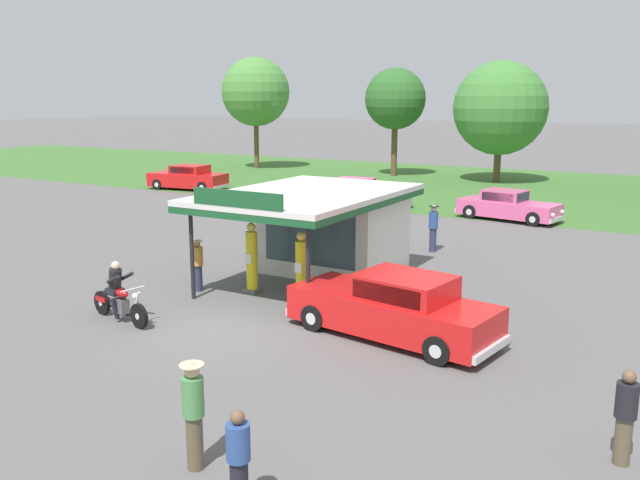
{
  "coord_description": "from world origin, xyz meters",
  "views": [
    {
      "loc": [
        10.18,
        -12.65,
        5.65
      ],
      "look_at": [
        0.12,
        4.64,
        1.4
      ],
      "focal_mm": 37.62,
      "sensor_mm": 36.0,
      "label": 1
    }
  ],
  "objects_px": {
    "bystander_standing_back_lot": "(625,415)",
    "featured_classic_sedan": "(394,308)",
    "motorcycle_with_rider": "(118,296)",
    "bystander_admiring_sedan": "(194,412)",
    "parked_car_second_row_spare": "(361,194)",
    "bystander_chatting_near_pumps": "(197,264)",
    "parked_car_back_row_centre_left": "(188,178)",
    "bystander_leaning_by_kiosk": "(239,458)",
    "bystander_strolling_foreground": "(433,227)",
    "parked_car_back_row_right": "(508,206)",
    "gas_pump_offside": "(301,269)",
    "gas_pump_nearside": "(252,260)"
  },
  "relations": [
    {
      "from": "bystander_admiring_sedan",
      "to": "bystander_leaning_by_kiosk",
      "type": "distance_m",
      "value": 1.34
    },
    {
      "from": "parked_car_second_row_spare",
      "to": "bystander_admiring_sedan",
      "type": "relative_size",
      "value": 2.99
    },
    {
      "from": "featured_classic_sedan",
      "to": "parked_car_back_row_right",
      "type": "relative_size",
      "value": 1.1
    },
    {
      "from": "motorcycle_with_rider",
      "to": "bystander_standing_back_lot",
      "type": "xyz_separation_m",
      "value": [
        12.07,
        -0.99,
        0.17
      ]
    },
    {
      "from": "gas_pump_offside",
      "to": "bystander_chatting_near_pumps",
      "type": "relative_size",
      "value": 1.28
    },
    {
      "from": "bystander_chatting_near_pumps",
      "to": "bystander_admiring_sedan",
      "type": "relative_size",
      "value": 0.89
    },
    {
      "from": "gas_pump_nearside",
      "to": "bystander_standing_back_lot",
      "type": "xyz_separation_m",
      "value": [
        10.66,
        -4.88,
        -0.14
      ]
    },
    {
      "from": "bystander_chatting_near_pumps",
      "to": "bystander_standing_back_lot",
      "type": "height_order",
      "value": "bystander_standing_back_lot"
    },
    {
      "from": "gas_pump_nearside",
      "to": "parked_car_second_row_spare",
      "type": "xyz_separation_m",
      "value": [
        -4.36,
        15.78,
        -0.29
      ]
    },
    {
      "from": "parked_car_back_row_right",
      "to": "bystander_chatting_near_pumps",
      "type": "relative_size",
      "value": 3.21
    },
    {
      "from": "bystander_admiring_sedan",
      "to": "bystander_standing_back_lot",
      "type": "relative_size",
      "value": 1.11
    },
    {
      "from": "parked_car_back_row_right",
      "to": "bystander_strolling_foreground",
      "type": "height_order",
      "value": "bystander_strolling_foreground"
    },
    {
      "from": "bystander_chatting_near_pumps",
      "to": "parked_car_back_row_right",
      "type": "bearing_deg",
      "value": 73.77
    },
    {
      "from": "bystander_standing_back_lot",
      "to": "bystander_admiring_sedan",
      "type": "bearing_deg",
      "value": -148.67
    },
    {
      "from": "featured_classic_sedan",
      "to": "bystander_admiring_sedan",
      "type": "distance_m",
      "value": 6.93
    },
    {
      "from": "gas_pump_offside",
      "to": "bystander_strolling_foreground",
      "type": "distance_m",
      "value": 7.8
    },
    {
      "from": "gas_pump_nearside",
      "to": "featured_classic_sedan",
      "type": "height_order",
      "value": "gas_pump_nearside"
    },
    {
      "from": "bystander_standing_back_lot",
      "to": "bystander_strolling_foreground",
      "type": "bearing_deg",
      "value": 122.2
    },
    {
      "from": "gas_pump_offside",
      "to": "parked_car_second_row_spare",
      "type": "xyz_separation_m",
      "value": [
        -6.08,
        15.78,
        -0.24
      ]
    },
    {
      "from": "motorcycle_with_rider",
      "to": "parked_car_back_row_right",
      "type": "relative_size",
      "value": 0.46
    },
    {
      "from": "parked_car_back_row_centre_left",
      "to": "bystander_leaning_by_kiosk",
      "type": "xyz_separation_m",
      "value": [
        23.09,
        -25.41,
        0.07
      ]
    },
    {
      "from": "motorcycle_with_rider",
      "to": "featured_classic_sedan",
      "type": "xyz_separation_m",
      "value": [
        6.62,
        2.45,
        0.07
      ]
    },
    {
      "from": "parked_car_second_row_spare",
      "to": "bystander_chatting_near_pumps",
      "type": "height_order",
      "value": "bystander_chatting_near_pumps"
    },
    {
      "from": "bystander_leaning_by_kiosk",
      "to": "bystander_strolling_foreground",
      "type": "bearing_deg",
      "value": 101.79
    },
    {
      "from": "gas_pump_offside",
      "to": "motorcycle_with_rider",
      "type": "xyz_separation_m",
      "value": [
        -3.14,
        -3.88,
        -0.26
      ]
    },
    {
      "from": "featured_classic_sedan",
      "to": "bystander_chatting_near_pumps",
      "type": "bearing_deg",
      "value": 173.97
    },
    {
      "from": "gas_pump_nearside",
      "to": "parked_car_back_row_right",
      "type": "bearing_deg",
      "value": 78.03
    },
    {
      "from": "bystander_admiring_sedan",
      "to": "motorcycle_with_rider",
      "type": "bearing_deg",
      "value": 144.9
    },
    {
      "from": "parked_car_back_row_right",
      "to": "bystander_admiring_sedan",
      "type": "bearing_deg",
      "value": -86.25
    },
    {
      "from": "motorcycle_with_rider",
      "to": "featured_classic_sedan",
      "type": "height_order",
      "value": "featured_classic_sedan"
    },
    {
      "from": "gas_pump_offside",
      "to": "bystander_leaning_by_kiosk",
      "type": "relative_size",
      "value": 1.33
    },
    {
      "from": "bystander_standing_back_lot",
      "to": "featured_classic_sedan",
      "type": "bearing_deg",
      "value": 147.7
    },
    {
      "from": "bystander_chatting_near_pumps",
      "to": "parked_car_back_row_centre_left",
      "type": "bearing_deg",
      "value": 131.8
    },
    {
      "from": "motorcycle_with_rider",
      "to": "bystander_admiring_sedan",
      "type": "xyz_separation_m",
      "value": [
        6.36,
        -4.47,
        0.29
      ]
    },
    {
      "from": "parked_car_second_row_spare",
      "to": "bystander_standing_back_lot",
      "type": "height_order",
      "value": "bystander_standing_back_lot"
    },
    {
      "from": "gas_pump_offside",
      "to": "bystander_standing_back_lot",
      "type": "relative_size",
      "value": 1.27
    },
    {
      "from": "parked_car_back_row_centre_left",
      "to": "gas_pump_offside",
      "type": "bearing_deg",
      "value": -41.62
    },
    {
      "from": "bystander_admiring_sedan",
      "to": "bystander_strolling_foreground",
      "type": "xyz_separation_m",
      "value": [
        -2.23,
        16.09,
        0.01
      ]
    },
    {
      "from": "gas_pump_offside",
      "to": "parked_car_back_row_right",
      "type": "height_order",
      "value": "gas_pump_offside"
    },
    {
      "from": "gas_pump_nearside",
      "to": "gas_pump_offside",
      "type": "relative_size",
      "value": 1.05
    },
    {
      "from": "bystander_strolling_foreground",
      "to": "gas_pump_offside",
      "type": "bearing_deg",
      "value": -97.29
    },
    {
      "from": "featured_classic_sedan",
      "to": "parked_car_second_row_spare",
      "type": "xyz_separation_m",
      "value": [
        -9.56,
        17.21,
        -0.05
      ]
    },
    {
      "from": "bystander_standing_back_lot",
      "to": "bystander_strolling_foreground",
      "type": "distance_m",
      "value": 14.91
    },
    {
      "from": "parked_car_back_row_right",
      "to": "parked_car_second_row_spare",
      "type": "height_order",
      "value": "parked_car_second_row_spare"
    },
    {
      "from": "bystander_standing_back_lot",
      "to": "parked_car_second_row_spare",
      "type": "bearing_deg",
      "value": 126.01
    },
    {
      "from": "featured_classic_sedan",
      "to": "bystander_chatting_near_pumps",
      "type": "xyz_separation_m",
      "value": [
        -6.67,
        0.7,
        0.1
      ]
    },
    {
      "from": "gas_pump_offside",
      "to": "bystander_admiring_sedan",
      "type": "relative_size",
      "value": 1.14
    },
    {
      "from": "gas_pump_nearside",
      "to": "motorcycle_with_rider",
      "type": "xyz_separation_m",
      "value": [
        -1.42,
        -3.88,
        -0.31
      ]
    },
    {
      "from": "bystander_chatting_near_pumps",
      "to": "bystander_admiring_sedan",
      "type": "distance_m",
      "value": 9.96
    },
    {
      "from": "parked_car_second_row_spare",
      "to": "motorcycle_with_rider",
      "type": "bearing_deg",
      "value": -81.49
    }
  ]
}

